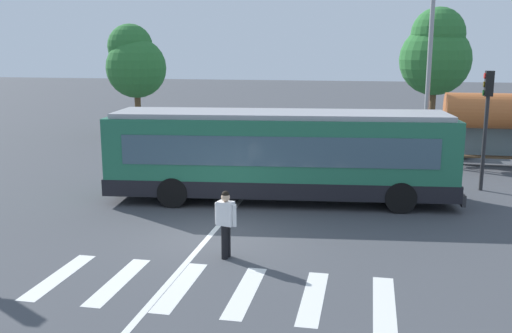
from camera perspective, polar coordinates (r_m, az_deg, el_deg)
name	(u,v)px	position (r m, az deg, el deg)	size (l,w,h in m)	color
ground_plane	(215,236)	(16.10, -4.06, -6.95)	(160.00, 160.00, 0.00)	#424449
city_transit_bus	(280,155)	(19.43, 2.41, 1.14)	(11.91, 3.81, 3.06)	black
pedestrian_crossing_street	(226,220)	(14.22, -3.03, -5.38)	(0.57, 0.34, 1.72)	black
parked_car_silver	(196,130)	(31.61, -5.98, 3.65)	(1.99, 4.56, 1.35)	black
parked_car_teal	(240,130)	(31.20, -1.59, 3.60)	(2.08, 4.60, 1.35)	black
parked_car_champagne	(290,132)	(30.58, 3.42, 3.42)	(2.07, 4.59, 1.35)	black
parked_car_white	(341,134)	(30.09, 8.47, 3.18)	(1.98, 4.56, 1.35)	black
parked_car_black	(397,135)	(30.41, 13.83, 3.06)	(2.02, 4.58, 1.35)	black
parked_car_charcoal	(449,136)	(30.65, 18.67, 2.85)	(1.97, 4.55, 1.35)	black
traffic_light_far_corner	(487,111)	(22.26, 21.95, 5.18)	(0.33, 0.32, 4.36)	#28282B
bus_stop_shelter	(498,112)	(27.02, 22.94, 4.97)	(4.47, 1.54, 3.25)	#28282B
twin_arm_street_lamp	(431,31)	(26.49, 17.02, 12.73)	(5.11, 0.32, 9.52)	#939399
background_tree_left	(134,62)	(34.96, -11.99, 10.14)	(3.52, 3.52, 6.57)	brown
background_tree_right	(436,52)	(36.40, 17.47, 10.77)	(4.23, 4.23, 7.55)	brown
crosswalk_painted_stripes	(213,289)	(12.76, -4.34, -12.05)	(7.74, 2.73, 0.01)	silver
lane_center_line	(227,216)	(17.98, -2.89, -4.92)	(0.16, 24.00, 0.01)	silver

